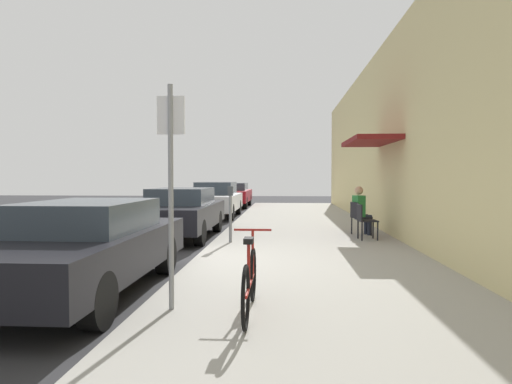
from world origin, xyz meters
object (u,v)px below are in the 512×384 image
(parked_car_0, at_px, (85,245))
(parked_car_2, at_px, (216,199))
(cafe_chair_0, at_px, (364,219))
(cafe_chair_1, at_px, (359,216))
(street_sign, at_px, (171,179))
(parked_car_3, at_px, (233,194))
(seated_patron_1, at_px, (361,209))
(parking_meter, at_px, (230,210))
(bicycle_0, at_px, (250,282))
(parked_car_1, at_px, (181,212))

(parked_car_0, distance_m, parked_car_2, 11.87)
(cafe_chair_0, bearing_deg, cafe_chair_1, 89.81)
(cafe_chair_1, bearing_deg, parked_car_0, -129.97)
(parked_car_0, xyz_separation_m, parked_car_2, (-0.00, 11.87, 0.05))
(parked_car_2, bearing_deg, street_sign, -83.35)
(parked_car_0, bearing_deg, parked_car_3, 90.00)
(cafe_chair_1, distance_m, seated_patron_1, 0.20)
(parking_meter, xyz_separation_m, cafe_chair_1, (3.24, 1.50, -0.26))
(bicycle_0, bearing_deg, parked_car_3, 97.23)
(bicycle_0, relative_size, cafe_chair_1, 1.97)
(street_sign, relative_size, cafe_chair_0, 2.99)
(street_sign, xyz_separation_m, cafe_chair_0, (3.28, 5.85, -1.02))
(street_sign, height_order, cafe_chair_1, street_sign)
(parked_car_1, distance_m, parked_car_2, 6.13)
(parked_car_2, height_order, parking_meter, parked_car_2)
(parked_car_2, xyz_separation_m, parking_meter, (1.55, -7.66, 0.14))
(bicycle_0, relative_size, cafe_chair_0, 1.97)
(parked_car_1, bearing_deg, parking_meter, -44.71)
(parked_car_0, xyz_separation_m, bicycle_0, (2.42, -1.11, -0.21))
(parked_car_0, xyz_separation_m, street_sign, (1.50, -0.99, 0.95))
(parked_car_2, xyz_separation_m, cafe_chair_0, (4.78, -7.02, -0.12))
(bicycle_0, height_order, cafe_chair_0, bicycle_0)
(parked_car_2, bearing_deg, parking_meter, -78.56)
(street_sign, height_order, cafe_chair_0, street_sign)
(parked_car_2, bearing_deg, cafe_chair_0, -55.71)
(parking_meter, height_order, seated_patron_1, parking_meter)
(parked_car_0, relative_size, street_sign, 1.69)
(parked_car_3, height_order, parking_meter, parking_meter)
(bicycle_0, bearing_deg, parked_car_0, 155.37)
(parked_car_2, xyz_separation_m, cafe_chair_1, (4.79, -6.16, -0.12))
(parked_car_3, height_order, street_sign, street_sign)
(parked_car_0, distance_m, cafe_chair_1, 7.45)
(parking_meter, relative_size, cafe_chair_0, 1.52)
(parked_car_1, distance_m, street_sign, 6.97)
(parked_car_3, xyz_separation_m, parking_meter, (1.55, -13.78, 0.18))
(parked_car_2, relative_size, seated_patron_1, 3.41)
(parked_car_1, height_order, parked_car_2, parked_car_2)
(parked_car_0, distance_m, parking_meter, 4.49)
(parked_car_3, relative_size, seated_patron_1, 3.41)
(parked_car_1, xyz_separation_m, seated_patron_1, (4.84, -0.02, 0.11))
(parked_car_1, height_order, cafe_chair_1, parked_car_1)
(bicycle_0, bearing_deg, street_sign, 172.79)
(parking_meter, distance_m, seated_patron_1, 3.63)
(street_sign, bearing_deg, parked_car_3, 94.52)
(parked_car_0, distance_m, bicycle_0, 2.67)
(street_sign, bearing_deg, parked_car_2, 96.65)
(street_sign, height_order, seated_patron_1, street_sign)
(seated_patron_1, bearing_deg, parked_car_2, 128.25)
(street_sign, relative_size, seated_patron_1, 2.02)
(parked_car_1, relative_size, seated_patron_1, 3.41)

